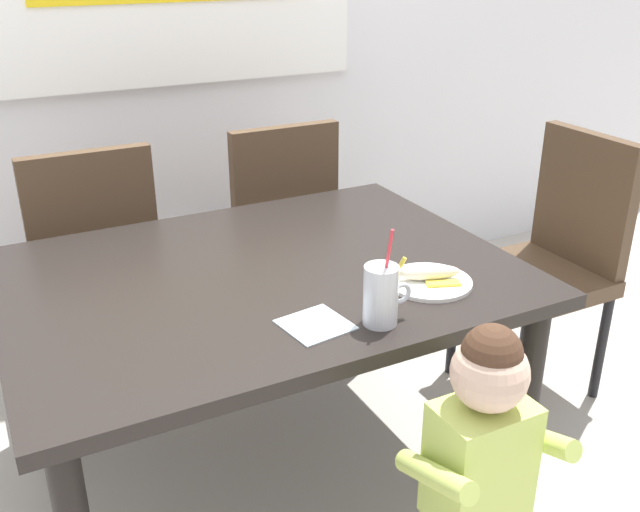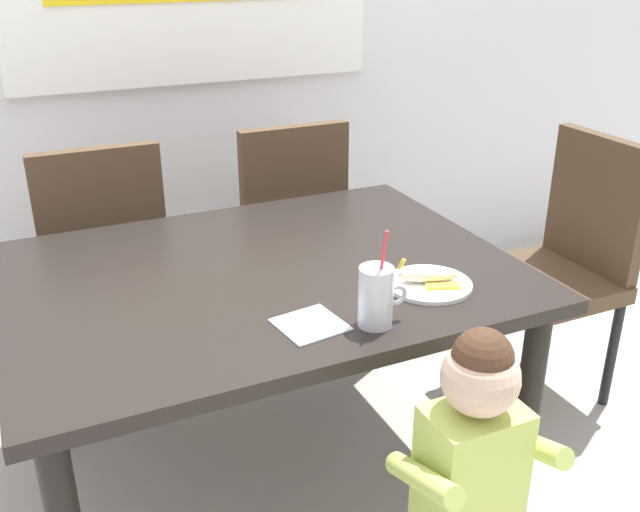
# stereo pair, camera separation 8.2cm
# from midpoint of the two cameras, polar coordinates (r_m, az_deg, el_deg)

# --- Properties ---
(ground_plane) EXTENTS (24.00, 24.00, 0.00)m
(ground_plane) POSITION_cam_midpoint_polar(r_m,az_deg,el_deg) (2.40, -5.16, -17.02)
(ground_plane) COLOR #B7B2A8
(dining_table) EXTENTS (1.40, 1.05, 0.72)m
(dining_table) POSITION_cam_midpoint_polar(r_m,az_deg,el_deg) (2.04, -5.81, -3.40)
(dining_table) COLOR black
(dining_table) RESTS_ON ground
(dining_chair_left) EXTENTS (0.44, 0.44, 0.96)m
(dining_chair_left) POSITION_cam_midpoint_polar(r_m,az_deg,el_deg) (2.64, -18.56, -0.25)
(dining_chair_left) COLOR #4C3826
(dining_chair_left) RESTS_ON ground
(dining_chair_right) EXTENTS (0.44, 0.44, 0.96)m
(dining_chair_right) POSITION_cam_midpoint_polar(r_m,az_deg,el_deg) (2.82, -4.52, 2.50)
(dining_chair_right) COLOR #4C3826
(dining_chair_right) RESTS_ON ground
(dining_chair_far) EXTENTS (0.44, 0.44, 0.96)m
(dining_chair_far) POSITION_cam_midpoint_polar(r_m,az_deg,el_deg) (2.70, 17.35, 0.41)
(dining_chair_far) COLOR #4C3826
(dining_chair_far) RESTS_ON ground
(toddler_standing) EXTENTS (0.33, 0.24, 0.84)m
(toddler_standing) POSITION_cam_midpoint_polar(r_m,az_deg,el_deg) (1.68, 11.37, -14.90)
(toddler_standing) COLOR #3F4760
(toddler_standing) RESTS_ON ground
(milk_cup) EXTENTS (0.13, 0.08, 0.25)m
(milk_cup) POSITION_cam_midpoint_polar(r_m,az_deg,el_deg) (1.70, 3.53, -3.42)
(milk_cup) COLOR silver
(milk_cup) RESTS_ON dining_table
(snack_plate) EXTENTS (0.23, 0.23, 0.01)m
(snack_plate) POSITION_cam_midpoint_polar(r_m,az_deg,el_deg) (1.93, 7.51, -2.09)
(snack_plate) COLOR white
(snack_plate) RESTS_ON dining_table
(peeled_banana) EXTENTS (0.17, 0.13, 0.07)m
(peeled_banana) POSITION_cam_midpoint_polar(r_m,az_deg,el_deg) (1.92, 7.58, -1.37)
(peeled_banana) COLOR #F4EAC6
(peeled_banana) RESTS_ON snack_plate
(paper_napkin) EXTENTS (0.17, 0.17, 0.00)m
(paper_napkin) POSITION_cam_midpoint_polar(r_m,az_deg,el_deg) (1.72, -1.75, -5.52)
(paper_napkin) COLOR silver
(paper_napkin) RESTS_ON dining_table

